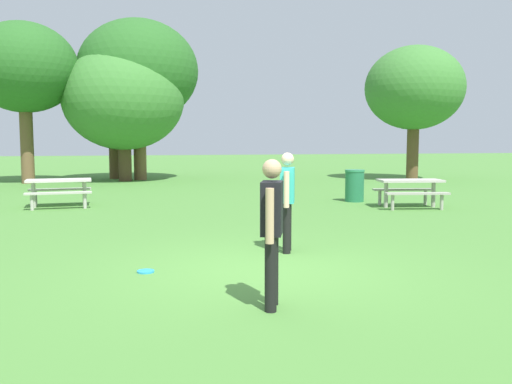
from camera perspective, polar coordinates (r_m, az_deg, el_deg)
ground_plane at (r=7.73m, az=0.43°, el=-8.30°), size 120.00×120.00×0.00m
person_thrower at (r=5.89m, az=1.68°, el=-3.32°), size 0.34×0.58×1.64m
person_catcher at (r=8.88m, az=3.32°, el=-0.35°), size 0.34×0.58×1.64m
frisbee at (r=7.80m, az=-11.55°, el=-8.20°), size 0.24×0.24×0.03m
picnic_table_near at (r=15.40m, az=15.91°, el=0.51°), size 1.91×1.69×0.77m
picnic_table_far at (r=15.87m, az=-20.03°, el=0.53°), size 1.81×1.55×0.77m
trash_can_beside_table at (r=16.51m, az=10.34°, el=0.67°), size 0.59×0.59×0.96m
tree_tall_left at (r=25.26m, az=-23.26°, el=11.88°), size 4.45×4.45×6.78m
tree_broad_center at (r=26.83m, az=-14.79°, el=8.98°), size 4.21×4.21×5.37m
tree_far_right at (r=25.11m, az=-13.77°, el=9.50°), size 5.36×5.36×5.96m
tree_slender_mid at (r=25.82m, az=-12.29°, el=12.31°), size 5.44×5.44×7.30m
tree_back_left at (r=26.30m, az=16.34°, el=10.42°), size 4.50×4.50×6.15m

